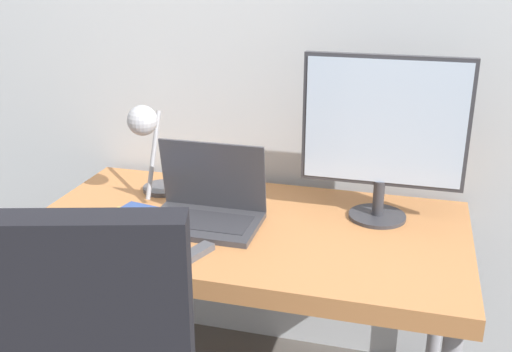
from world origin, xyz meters
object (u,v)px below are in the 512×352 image
desk_lamp (148,140)px  game_controller (79,230)px  book_stack (138,225)px  laptop (207,207)px  monitor (384,130)px

desk_lamp → game_controller: desk_lamp is taller
book_stack → laptop: bearing=38.4°
monitor → book_stack: (-0.70, -0.32, -0.27)m
monitor → game_controller: bearing=-156.3°
desk_lamp → laptop: bearing=-25.8°
desk_lamp → book_stack: 0.33m
game_controller → desk_lamp: bearing=73.5°
book_stack → game_controller: 0.18m
laptop → desk_lamp: size_ratio=1.01×
laptop → game_controller: 0.40m
laptop → desk_lamp: (-0.24, 0.12, 0.17)m
desk_lamp → book_stack: bearing=-74.8°
laptop → book_stack: size_ratio=1.50×
laptop → game_controller: size_ratio=2.62×
laptop → book_stack: bearing=-141.6°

